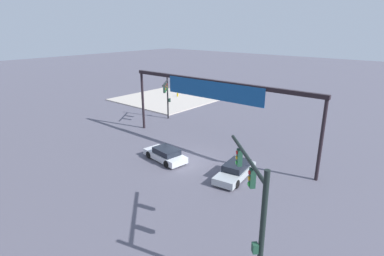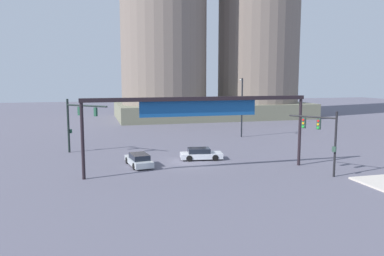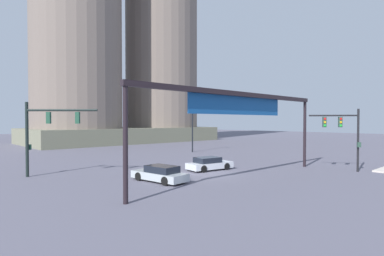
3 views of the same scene
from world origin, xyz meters
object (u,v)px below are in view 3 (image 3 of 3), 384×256
(traffic_signal_near_corner, at_px, (345,130))
(sedan_car_waiting_far, at_px, (160,174))
(traffic_signal_opposite_side, at_px, (44,128))
(streetlamp_curved_arm, at_px, (193,119))
(sedan_car_approaching, at_px, (209,164))

(traffic_signal_near_corner, height_order, sedan_car_waiting_far, traffic_signal_near_corner)
(traffic_signal_opposite_side, height_order, streetlamp_curved_arm, streetlamp_curved_arm)
(sedan_car_waiting_far, bearing_deg, traffic_signal_opposite_side, 28.56)
(sedan_car_approaching, bearing_deg, sedan_car_waiting_far, -161.10)
(sedan_car_approaching, bearing_deg, traffic_signal_opposite_side, 159.99)
(traffic_signal_opposite_side, bearing_deg, streetlamp_curved_arm, 59.57)
(streetlamp_curved_arm, xyz_separation_m, sedan_car_approaching, (-9.82, -12.92, -4.23))
(streetlamp_curved_arm, distance_m, sedan_car_waiting_far, 22.07)
(streetlamp_curved_arm, height_order, sedan_car_waiting_far, streetlamp_curved_arm)
(traffic_signal_opposite_side, bearing_deg, sedan_car_waiting_far, -9.75)
(sedan_car_waiting_far, bearing_deg, traffic_signal_near_corner, -124.64)
(traffic_signal_near_corner, relative_size, sedan_car_waiting_far, 1.19)
(streetlamp_curved_arm, bearing_deg, sedan_car_approaching, -7.41)
(traffic_signal_opposite_side, relative_size, sedan_car_approaching, 1.35)
(traffic_signal_near_corner, bearing_deg, sedan_car_approaching, 6.64)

